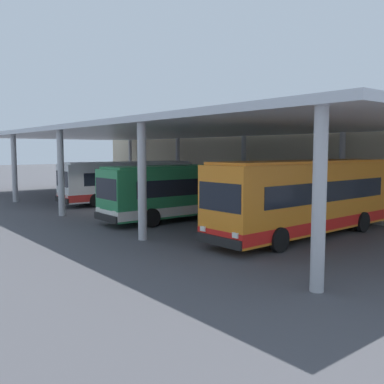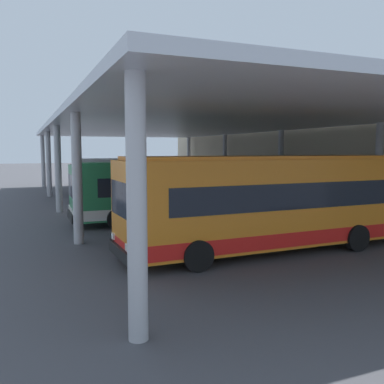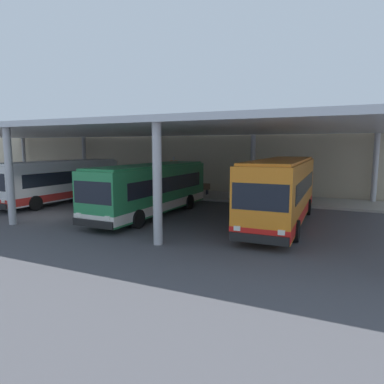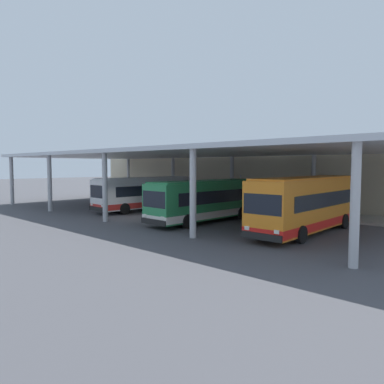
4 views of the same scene
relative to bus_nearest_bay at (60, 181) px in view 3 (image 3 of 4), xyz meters
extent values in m
plane|color=#47474C|center=(3.31, -4.21, -1.66)|extent=(200.00, 200.00, 0.00)
cube|color=#A39E93|center=(3.31, 7.54, -1.57)|extent=(42.00, 4.50, 0.18)
cube|color=#C1B293|center=(3.31, 10.79, 1.62)|extent=(48.00, 1.60, 6.55)
cube|color=silver|center=(3.31, 1.29, 3.74)|extent=(40.00, 17.00, 0.30)
cylinder|color=#B2B2B7|center=(-15.19, 9.29, 0.97)|extent=(0.40, 0.40, 5.25)
cylinder|color=#B2B2B7|center=(-5.94, 9.29, 0.97)|extent=(0.40, 0.40, 5.25)
cylinder|color=#B2B2B7|center=(3.31, -6.71, 0.97)|extent=(0.40, 0.40, 5.25)
cylinder|color=#B2B2B7|center=(3.31, 9.29, 0.97)|extent=(0.40, 0.40, 5.25)
cylinder|color=#B2B2B7|center=(12.56, -6.71, 0.97)|extent=(0.40, 0.40, 5.25)
cylinder|color=#B2B2B7|center=(12.56, 9.29, 0.97)|extent=(0.40, 0.40, 5.25)
cylinder|color=#B2B2B7|center=(21.81, 9.29, 0.97)|extent=(0.40, 0.40, 5.25)
cube|color=white|center=(0.00, 0.00, 0.04)|extent=(3.00, 10.51, 2.70)
cube|color=red|center=(0.00, 0.00, -0.96)|extent=(3.02, 10.53, 0.50)
cube|color=black|center=(0.01, 0.15, 0.34)|extent=(2.95, 8.64, 0.90)
cube|color=white|center=(0.00, 0.00, 1.45)|extent=(2.78, 10.08, 0.12)
cube|color=white|center=(0.65, -5.27, -0.76)|extent=(0.28, 0.09, 0.20)
cylinder|color=black|center=(-1.38, -3.16, -1.16)|extent=(0.33, 1.01, 1.00)
cylinder|color=black|center=(1.07, -3.28, -1.16)|extent=(0.33, 1.01, 1.00)
cylinder|color=black|center=(-1.09, 2.91, -1.16)|extent=(0.33, 1.01, 1.00)
cylinder|color=black|center=(1.36, 2.80, -1.16)|extent=(0.33, 1.01, 1.00)
cube|color=#28844C|center=(8.95, -1.37, 0.04)|extent=(2.69, 10.44, 2.70)
cube|color=white|center=(8.95, -1.37, -0.96)|extent=(2.71, 10.46, 0.50)
cube|color=black|center=(8.95, -1.22, 0.34)|extent=(2.70, 8.57, 0.90)
cube|color=black|center=(8.85, -6.52, 0.39)|extent=(2.30, 0.16, 1.10)
cube|color=black|center=(8.85, -6.61, -1.11)|extent=(2.45, 0.21, 0.36)
cube|color=#2A8B50|center=(8.95, -1.37, 1.45)|extent=(2.48, 10.02, 0.12)
cube|color=yellow|center=(8.85, -6.49, 1.21)|extent=(1.75, 0.15, 0.28)
cube|color=white|center=(7.95, -6.58, -0.76)|extent=(0.28, 0.09, 0.20)
cube|color=white|center=(9.75, -6.62, -0.76)|extent=(0.28, 0.09, 0.20)
cylinder|color=black|center=(7.66, -4.57, -1.16)|extent=(0.30, 1.00, 1.00)
cylinder|color=black|center=(10.11, -4.62, -1.16)|extent=(0.30, 1.00, 1.00)
cylinder|color=black|center=(7.78, 1.51, -1.16)|extent=(0.30, 1.00, 1.00)
cylinder|color=black|center=(10.23, 1.46, -1.16)|extent=(0.30, 1.00, 1.00)
cube|color=orange|center=(16.69, -0.33, 0.24)|extent=(2.75, 11.25, 3.10)
cube|color=red|center=(16.69, -0.33, -0.96)|extent=(2.77, 11.27, 0.50)
cube|color=black|center=(16.69, -0.18, 0.54)|extent=(2.75, 9.24, 0.90)
cube|color=black|center=(16.82, -5.88, 0.59)|extent=(2.30, 0.17, 1.10)
cube|color=black|center=(16.82, -5.97, -1.11)|extent=(2.45, 0.22, 0.36)
cube|color=orange|center=(16.69, -0.33, 1.85)|extent=(2.54, 10.80, 0.12)
cube|color=yellow|center=(16.82, -5.85, 1.61)|extent=(1.75, 0.16, 0.28)
cube|color=white|center=(15.92, -5.98, -0.76)|extent=(0.28, 0.09, 0.20)
cube|color=white|center=(17.72, -5.94, -0.76)|extent=(0.28, 0.09, 0.20)
cylinder|color=black|center=(15.55, -3.83, -1.16)|extent=(0.30, 1.01, 1.00)
cylinder|color=black|center=(18.00, -3.78, -1.16)|extent=(0.30, 1.01, 1.00)
cylinder|color=black|center=(15.40, 2.72, -1.16)|extent=(0.30, 1.01, 1.00)
cylinder|color=black|center=(17.85, 2.77, -1.16)|extent=(0.30, 1.01, 1.00)
cube|color=brown|center=(8.38, 7.54, -1.03)|extent=(1.80, 0.44, 0.08)
cube|color=brown|center=(8.38, 7.74, -0.78)|extent=(1.80, 0.06, 0.44)
cube|color=#2D2D33|center=(7.68, 7.54, -1.25)|extent=(0.10, 0.36, 0.45)
cube|color=#2D2D33|center=(9.08, 7.54, -1.25)|extent=(0.10, 0.36, 0.45)
cylinder|color=#33383D|center=(5.22, 7.62, -1.03)|extent=(0.48, 0.48, 0.90)
cylinder|color=black|center=(5.22, 7.62, -0.54)|extent=(0.52, 0.52, 0.08)
cylinder|color=#B2B2B7|center=(6.29, 6.74, 0.12)|extent=(0.12, 0.12, 3.20)
cube|color=orange|center=(6.29, 6.72, 0.51)|extent=(0.70, 0.04, 1.80)
camera|label=1|loc=(28.91, -17.07, 2.37)|focal=40.29mm
camera|label=2|loc=(29.55, -8.74, 2.12)|focal=38.68mm
camera|label=3|loc=(19.95, -19.23, 2.61)|focal=31.75mm
camera|label=4|loc=(27.19, -22.25, 2.62)|focal=33.99mm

